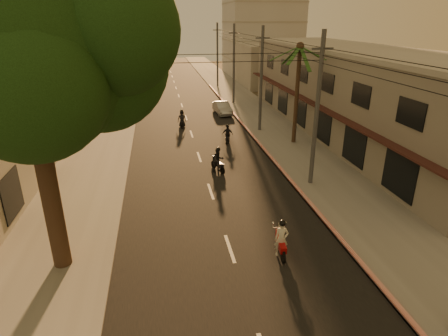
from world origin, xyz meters
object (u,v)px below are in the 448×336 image
at_px(scooter_red, 281,240).
at_px(palm_tree, 300,52).
at_px(broadleaf_tree, 37,52).
at_px(scooter_mid_b, 227,135).
at_px(scooter_far_a, 182,119).
at_px(parked_car, 222,108).
at_px(scooter_mid_a, 218,160).

bearing_deg(scooter_red, palm_tree, 74.19).
bearing_deg(palm_tree, broadleaf_tree, -136.52).
xyz_separation_m(scooter_red, scooter_mid_b, (0.59, 15.70, -0.02)).
relative_size(broadleaf_tree, palm_tree, 1.48).
bearing_deg(scooter_red, scooter_mid_b, 93.86).
xyz_separation_m(scooter_red, scooter_far_a, (-2.70, 21.26, 0.00)).
relative_size(broadleaf_tree, scooter_far_a, 7.05).
bearing_deg(scooter_far_a, parked_car, 50.68).
height_order(palm_tree, scooter_red, palm_tree).
height_order(palm_tree, parked_car, palm_tree).
bearing_deg(scooter_red, broadleaf_tree, 179.67).
bearing_deg(parked_car, scooter_mid_b, -101.88).
bearing_deg(parked_car, scooter_far_a, -140.14).
height_order(scooter_red, scooter_mid_a, scooter_red).
bearing_deg(broadleaf_tree, scooter_mid_b, 57.83).
distance_m(broadleaf_tree, scooter_far_a, 22.52).
xyz_separation_m(broadleaf_tree, parked_car, (10.59, 24.79, -7.83)).
distance_m(scooter_red, parked_car, 25.82).
relative_size(scooter_red, parked_car, 0.44).
height_order(broadleaf_tree, scooter_far_a, broadleaf_tree).
bearing_deg(scooter_mid_b, scooter_red, -77.41).
bearing_deg(scooter_mid_a, broadleaf_tree, -150.26).
height_order(scooter_mid_b, scooter_far_a, scooter_far_a).
xyz_separation_m(palm_tree, scooter_far_a, (-8.63, 6.44, -6.39)).
relative_size(scooter_mid_b, parked_car, 0.40).
relative_size(palm_tree, scooter_mid_a, 4.79).
relative_size(scooter_far_a, parked_car, 0.43).
distance_m(scooter_mid_a, parked_car, 16.20).
relative_size(palm_tree, scooter_far_a, 4.78).
bearing_deg(scooter_mid_a, palm_tree, 15.36).
distance_m(scooter_mid_b, scooter_far_a, 6.46).
bearing_deg(scooter_mid_a, scooter_far_a, 78.02).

